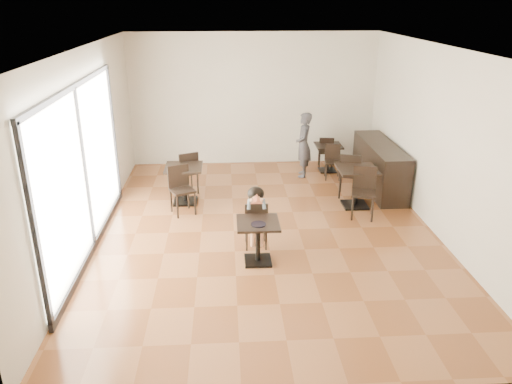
{
  "coord_description": "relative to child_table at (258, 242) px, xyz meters",
  "views": [
    {
      "loc": [
        -0.69,
        -8.14,
        3.95
      ],
      "look_at": [
        -0.22,
        -0.64,
        1.0
      ],
      "focal_mm": 35.0,
      "sensor_mm": 36.0,
      "label": 1
    }
  ],
  "objects": [
    {
      "name": "cafe_table_mid",
      "position": [
        2.1,
        2.15,
        0.05
      ],
      "size": [
        0.94,
        0.94,
        0.8
      ],
      "primitive_type": null,
      "rotation": [
        0.0,
        0.0,
        -0.27
      ],
      "color": "black",
      "rests_on": "floor"
    },
    {
      "name": "wall_front",
      "position": [
        0.22,
        -2.86,
        1.25
      ],
      "size": [
        6.0,
        0.01,
        3.2
      ],
      "primitive_type": "cube",
      "color": "beige",
      "rests_on": "floor"
    },
    {
      "name": "wall_left",
      "position": [
        -2.78,
        1.14,
        1.25
      ],
      "size": [
        0.01,
        8.0,
        3.2
      ],
      "primitive_type": "cube",
      "color": "beige",
      "rests_on": "floor"
    },
    {
      "name": "chair_mid_b",
      "position": [
        2.1,
        1.6,
        0.13
      ],
      "size": [
        0.54,
        0.54,
        0.97
      ],
      "primitive_type": null,
      "rotation": [
        0.0,
        0.0,
        -0.27
      ],
      "color": "black",
      "rests_on": "floor"
    },
    {
      "name": "adult_patron",
      "position": [
        1.32,
        4.05,
        0.4
      ],
      "size": [
        0.42,
        0.59,
        1.5
      ],
      "primitive_type": "imported",
      "rotation": [
        0.0,
        0.0,
        -1.69
      ],
      "color": "#3D3D43",
      "rests_on": "floor"
    },
    {
      "name": "wall_right",
      "position": [
        3.22,
        1.14,
        1.25
      ],
      "size": [
        0.01,
        8.0,
        3.2
      ],
      "primitive_type": "cube",
      "color": "beige",
      "rests_on": "floor"
    },
    {
      "name": "chair_back_a",
      "position": [
        1.97,
        4.64,
        0.05
      ],
      "size": [
        0.4,
        0.4,
        0.79
      ],
      "primitive_type": null,
      "rotation": [
        0.0,
        0.0,
        3.02
      ],
      "color": "black",
      "rests_on": "floor"
    },
    {
      "name": "chair_mid_a",
      "position": [
        2.1,
        2.7,
        0.13
      ],
      "size": [
        0.54,
        0.54,
        0.97
      ],
      "primitive_type": null,
      "rotation": [
        0.0,
        0.0,
        2.87
      ],
      "color": "black",
      "rests_on": "floor"
    },
    {
      "name": "service_counter",
      "position": [
        2.87,
        3.14,
        0.15
      ],
      "size": [
        0.6,
        2.4,
        1.0
      ],
      "primitive_type": "cube",
      "color": "black",
      "rests_on": "floor"
    },
    {
      "name": "child_chair",
      "position": [
        0.0,
        0.55,
        0.07
      ],
      "size": [
        0.38,
        0.38,
        0.84
      ],
      "primitive_type": null,
      "rotation": [
        0.0,
        0.0,
        3.14
      ],
      "color": "black",
      "rests_on": "floor"
    },
    {
      "name": "wall_back",
      "position": [
        0.22,
        5.14,
        1.25
      ],
      "size": [
        6.0,
        0.01,
        3.2
      ],
      "primitive_type": "cube",
      "color": "beige",
      "rests_on": "floor"
    },
    {
      "name": "pizza_slice",
      "position": [
        0.0,
        0.36,
        0.57
      ],
      "size": [
        0.25,
        0.19,
        0.06
      ],
      "primitive_type": null,
      "color": "#F0BE78",
      "rests_on": "child"
    },
    {
      "name": "child_table",
      "position": [
        0.0,
        0.0,
        0.0
      ],
      "size": [
        0.66,
        0.66,
        0.7
      ],
      "primitive_type": null,
      "color": "black",
      "rests_on": "floor"
    },
    {
      "name": "chair_left_a",
      "position": [
        -1.33,
        3.11,
        0.12
      ],
      "size": [
        0.56,
        0.56,
        0.94
      ],
      "primitive_type": null,
      "rotation": [
        0.0,
        0.0,
        3.58
      ],
      "color": "black",
      "rests_on": "floor"
    },
    {
      "name": "cafe_table_back",
      "position": [
        1.97,
        4.35,
        -0.02
      ],
      "size": [
        0.69,
        0.69,
        0.66
      ],
      "primitive_type": null,
      "rotation": [
        0.0,
        0.0,
        -0.12
      ],
      "color": "black",
      "rests_on": "floor"
    },
    {
      "name": "floor",
      "position": [
        0.22,
        1.14,
        -0.35
      ],
      "size": [
        6.0,
        8.0,
        0.01
      ],
      "primitive_type": "cube",
      "color": "brown",
      "rests_on": "ground"
    },
    {
      "name": "child",
      "position": [
        0.0,
        0.55,
        0.18
      ],
      "size": [
        0.38,
        0.53,
        1.06
      ],
      "primitive_type": null,
      "color": "slate",
      "rests_on": "child_chair"
    },
    {
      "name": "cafe_table_left",
      "position": [
        -1.33,
        2.56,
        0.04
      ],
      "size": [
        0.98,
        0.98,
        0.78
      ],
      "primitive_type": null,
      "rotation": [
        0.0,
        0.0,
        0.43
      ],
      "color": "black",
      "rests_on": "floor"
    },
    {
      "name": "ceiling",
      "position": [
        0.22,
        1.14,
        2.85
      ],
      "size": [
        6.0,
        8.0,
        0.01
      ],
      "primitive_type": "cube",
      "color": "silver",
      "rests_on": "floor"
    },
    {
      "name": "chair_back_b",
      "position": [
        1.97,
        3.8,
        0.05
      ],
      "size": [
        0.4,
        0.4,
        0.79
      ],
      "primitive_type": null,
      "rotation": [
        0.0,
        0.0,
        -0.12
      ],
      "color": "black",
      "rests_on": "floor"
    },
    {
      "name": "chair_left_b",
      "position": [
        -1.33,
        2.01,
        0.12
      ],
      "size": [
        0.56,
        0.56,
        0.94
      ],
      "primitive_type": null,
      "rotation": [
        0.0,
        0.0,
        0.43
      ],
      "color": "black",
      "rests_on": "floor"
    },
    {
      "name": "plate",
      "position": [
        0.0,
        -0.1,
        0.36
      ],
      "size": [
        0.24,
        0.24,
        0.01
      ],
      "primitive_type": "cylinder",
      "color": "black",
      "rests_on": "child_table"
    },
    {
      "name": "storefront_window",
      "position": [
        -2.75,
        0.64,
        1.05
      ],
      "size": [
        0.04,
        4.5,
        2.6
      ],
      "primitive_type": "cube",
      "color": "white",
      "rests_on": "floor"
    }
  ]
}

